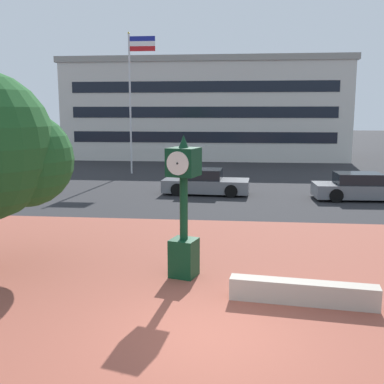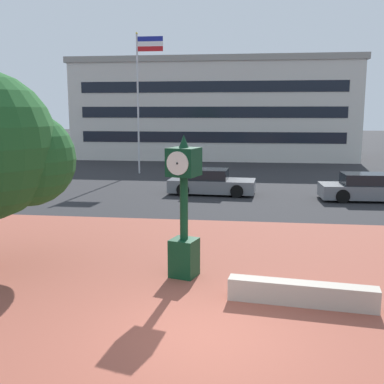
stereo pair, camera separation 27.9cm
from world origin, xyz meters
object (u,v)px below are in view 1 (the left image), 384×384
at_px(car_street_mid, 361,188).
at_px(car_street_near, 205,183).
at_px(street_clock, 184,210).
at_px(civic_building, 207,109).
at_px(flagpole_primary, 133,91).

bearing_deg(car_street_mid, car_street_near, -98.20).
relative_size(street_clock, car_street_mid, 0.78).
height_order(car_street_mid, civic_building, civic_building).
height_order(street_clock, flagpole_primary, flagpole_primary).
xyz_separation_m(car_street_mid, civic_building, (-8.99, 21.61, 3.79)).
height_order(street_clock, car_street_near, street_clock).
relative_size(street_clock, car_street_near, 0.82).
relative_size(flagpole_primary, civic_building, 0.37).
bearing_deg(car_street_mid, street_clock, -34.35).
distance_m(flagpole_primary, civic_building, 13.92).
xyz_separation_m(street_clock, flagpole_primary, (-5.80, 19.72, 3.77)).
distance_m(street_clock, civic_building, 33.18).
distance_m(car_street_mid, civic_building, 23.71).
height_order(flagpole_primary, civic_building, flagpole_primary).
bearing_deg(car_street_near, civic_building, -172.98).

